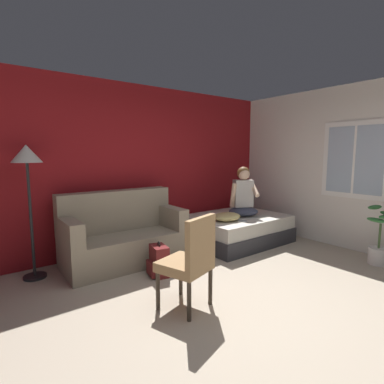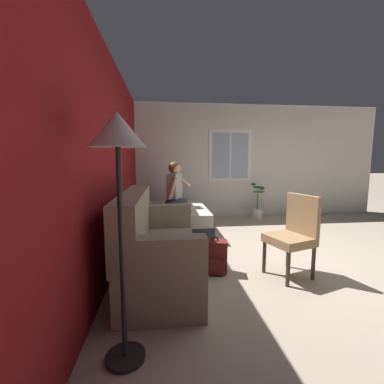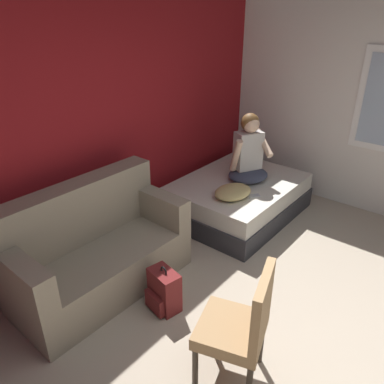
{
  "view_description": "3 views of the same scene",
  "coord_description": "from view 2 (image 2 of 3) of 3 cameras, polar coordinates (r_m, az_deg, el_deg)",
  "views": [
    {
      "loc": [
        -2.16,
        -1.86,
        1.6
      ],
      "look_at": [
        0.78,
        1.99,
        0.96
      ],
      "focal_mm": 28.0,
      "sensor_mm": 36.0,
      "label": 1
    },
    {
      "loc": [
        -3.23,
        2.03,
        1.4
      ],
      "look_at": [
        0.77,
        1.57,
        0.89
      ],
      "focal_mm": 24.0,
      "sensor_mm": 36.0,
      "label": 2
    },
    {
      "loc": [
        -2.09,
        -0.48,
        2.52
      ],
      "look_at": [
        0.6,
        1.74,
        0.77
      ],
      "focal_mm": 35.0,
      "sensor_mm": 36.0,
      "label": 3
    }
  ],
  "objects": [
    {
      "name": "potted_plant",
      "position": [
        6.23,
        14.32,
        -3.08
      ],
      "size": [
        0.39,
        0.37,
        0.85
      ],
      "color": "silver",
      "rests_on": "ground"
    },
    {
      "name": "wall_back_accent",
      "position": [
        3.3,
        -18.88,
        6.01
      ],
      "size": [
        10.74,
        0.16,
        2.7
      ],
      "primitive_type": "cube",
      "color": "maroon",
      "rests_on": "ground"
    },
    {
      "name": "cell_phone",
      "position": [
        4.78,
        0.24,
        -3.76
      ],
      "size": [
        0.16,
        0.14,
        0.01
      ],
      "primitive_type": "cube",
      "rotation": [
        0.0,
        0.0,
        4.12
      ],
      "color": "#B7B7BC",
      "rests_on": "bed"
    },
    {
      "name": "ground_plane",
      "position": [
        4.06,
        24.61,
        -13.59
      ],
      "size": [
        40.0,
        40.0,
        0.0
      ],
      "primitive_type": "plane",
      "color": "tan"
    },
    {
      "name": "person_seated",
      "position": [
        5.03,
        -3.72,
        0.84
      ],
      "size": [
        0.66,
        0.63,
        0.88
      ],
      "color": "#383D51",
      "rests_on": "bed"
    },
    {
      "name": "throw_pillow",
      "position": [
        4.57,
        -1.72,
        -3.45
      ],
      "size": [
        0.54,
        0.45,
        0.14
      ],
      "primitive_type": "ellipsoid",
      "rotation": [
        0.0,
        0.0,
        -0.2
      ],
      "color": "tan",
      "rests_on": "bed"
    },
    {
      "name": "backpack",
      "position": [
        3.29,
        5.09,
        -14.26
      ],
      "size": [
        0.28,
        0.33,
        0.46
      ],
      "color": "maroon",
      "rests_on": "ground"
    },
    {
      "name": "couch",
      "position": [
        3.02,
        -8.33,
        -12.31
      ],
      "size": [
        1.71,
        0.84,
        1.04
      ],
      "color": "gray",
      "rests_on": "ground"
    },
    {
      "name": "wall_side_with_window",
      "position": [
        6.5,
        11.63,
        6.73
      ],
      "size": [
        0.19,
        6.69,
        2.7
      ],
      "color": "silver",
      "rests_on": "ground"
    },
    {
      "name": "side_chair",
      "position": [
        3.34,
        21.68,
        -8.35
      ],
      "size": [
        0.58,
        0.58,
        0.98
      ],
      "color": "#382D23",
      "rests_on": "ground"
    },
    {
      "name": "bed",
      "position": [
        5.04,
        -4.36,
        -6.08
      ],
      "size": [
        1.72,
        1.33,
        0.48
      ],
      "color": "#2D2D33",
      "rests_on": "ground"
    },
    {
      "name": "floor_lamp",
      "position": [
        1.72,
        -16.07,
        7.89
      ],
      "size": [
        0.36,
        0.36,
        1.7
      ],
      "color": "black",
      "rests_on": "ground"
    }
  ]
}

